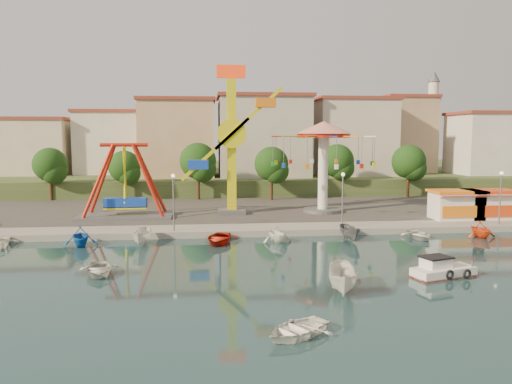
{
  "coord_description": "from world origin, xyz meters",
  "views": [
    {
      "loc": [
        -5.12,
        -33.2,
        9.31
      ],
      "look_at": [
        -0.23,
        14.0,
        4.0
      ],
      "focal_mm": 35.0,
      "sensor_mm": 36.0,
      "label": 1
    }
  ],
  "objects": [
    {
      "name": "ground",
      "position": [
        0.0,
        0.0,
        0.0
      ],
      "size": [
        200.0,
        200.0,
        0.0
      ],
      "primitive_type": "plane",
      "color": "#16363C",
      "rests_on": "ground"
    },
    {
      "name": "quay_deck",
      "position": [
        0.0,
        62.0,
        0.3
      ],
      "size": [
        200.0,
        100.0,
        0.6
      ],
      "primitive_type": "cube",
      "color": "#9E998E",
      "rests_on": "ground"
    },
    {
      "name": "asphalt_pad",
      "position": [
        0.0,
        30.0,
        0.6
      ],
      "size": [
        90.0,
        28.0,
        0.01
      ],
      "primitive_type": "cube",
      "color": "#4C4944",
      "rests_on": "quay_deck"
    },
    {
      "name": "hill_terrace",
      "position": [
        0.0,
        67.0,
        1.5
      ],
      "size": [
        200.0,
        60.0,
        3.0
      ],
      "primitive_type": "cube",
      "color": "#384C26",
      "rests_on": "ground"
    },
    {
      "name": "pirate_ship_ride",
      "position": [
        -13.64,
        21.32,
        4.39
      ],
      "size": [
        10.0,
        5.0,
        8.0
      ],
      "color": "#59595E",
      "rests_on": "quay_deck"
    },
    {
      "name": "kamikaze_tower",
      "position": [
        -1.69,
        22.45,
        8.44
      ],
      "size": [
        7.63,
        3.1,
        16.5
      ],
      "color": "#59595E",
      "rests_on": "quay_deck"
    },
    {
      "name": "wave_swinger",
      "position": [
        8.37,
        22.64,
        8.2
      ],
      "size": [
        11.6,
        11.6,
        10.4
      ],
      "color": "#59595E",
      "rests_on": "quay_deck"
    },
    {
      "name": "booth_left",
      "position": [
        21.32,
        16.49,
        2.16
      ],
      "size": [
        5.4,
        3.78,
        3.08
      ],
      "color": "white",
      "rests_on": "quay_deck"
    },
    {
      "name": "booth_mid",
      "position": [
        25.03,
        16.49,
        2.16
      ],
      "size": [
        5.4,
        3.78,
        3.08
      ],
      "color": "white",
      "rests_on": "quay_deck"
    },
    {
      "name": "lamp_post_1",
      "position": [
        -8.0,
        13.0,
        3.1
      ],
      "size": [
        0.14,
        0.14,
        5.0
      ],
      "primitive_type": "cylinder",
      "color": "#59595E",
      "rests_on": "quay_deck"
    },
    {
      "name": "lamp_post_2",
      "position": [
        8.0,
        13.0,
        3.1
      ],
      "size": [
        0.14,
        0.14,
        5.0
      ],
      "primitive_type": "cylinder",
      "color": "#59595E",
      "rests_on": "quay_deck"
    },
    {
      "name": "lamp_post_3",
      "position": [
        24.0,
        13.0,
        3.1
      ],
      "size": [
        0.14,
        0.14,
        5.0
      ],
      "primitive_type": "cylinder",
      "color": "#59595E",
      "rests_on": "quay_deck"
    },
    {
      "name": "tree_0",
      "position": [
        -26.0,
        36.98,
        5.47
      ],
      "size": [
        4.6,
        4.6,
        7.19
      ],
      "color": "#382314",
      "rests_on": "quay_deck"
    },
    {
      "name": "tree_1",
      "position": [
        -16.0,
        36.24,
        5.2
      ],
      "size": [
        4.35,
        4.35,
        6.8
      ],
      "color": "#382314",
      "rests_on": "quay_deck"
    },
    {
      "name": "tree_2",
      "position": [
        -6.0,
        35.81,
        5.92
      ],
      "size": [
        5.02,
        5.02,
        7.85
      ],
      "color": "#382314",
      "rests_on": "quay_deck"
    },
    {
      "name": "tree_3",
      "position": [
        4.0,
        34.36,
        5.55
      ],
      "size": [
        4.68,
        4.68,
        7.32
      ],
      "color": "#382314",
      "rests_on": "quay_deck"
    },
    {
      "name": "tree_4",
      "position": [
        14.0,
        37.35,
        5.75
      ],
      "size": [
        4.86,
        4.86,
        7.6
      ],
      "color": "#382314",
      "rests_on": "quay_deck"
    },
    {
      "name": "tree_5",
      "position": [
        24.0,
        35.54,
        5.71
      ],
      "size": [
        4.83,
        4.83,
        7.54
      ],
      "color": "#382314",
      "rests_on": "quay_deck"
    },
    {
      "name": "building_0",
      "position": [
        -33.37,
        46.06,
        8.93
      ],
      "size": [
        9.26,
        9.53,
        11.87
      ],
      "primitive_type": "cube",
      "color": "beige",
      "rests_on": "hill_terrace"
    },
    {
      "name": "building_1",
      "position": [
        -21.33,
        51.38,
        7.32
      ],
      "size": [
        12.33,
        9.01,
        8.63
      ],
      "primitive_type": "cube",
      "color": "silver",
      "rests_on": "hill_terrace"
    },
    {
      "name": "building_2",
      "position": [
        -8.19,
        51.96,
        8.62
      ],
      "size": [
        11.95,
        9.28,
        11.23
      ],
      "primitive_type": "cube",
      "color": "tan",
      "rests_on": "hill_terrace"
    },
    {
      "name": "building_3",
      "position": [
        5.6,
        48.8,
        7.6
      ],
      "size": [
        12.59,
        10.5,
        9.2
      ],
      "primitive_type": "cube",
      "color": "beige",
      "rests_on": "hill_terrace"
    },
    {
      "name": "building_4",
      "position": [
        19.07,
        52.2,
        7.62
      ],
      "size": [
        10.75,
        9.23,
        9.24
      ],
      "primitive_type": "cube",
      "color": "beige",
      "rests_on": "hill_terrace"
    },
    {
      "name": "building_5",
      "position": [
        32.37,
        50.33,
        8.61
      ],
      "size": [
        12.77,
        10.96,
        11.21
      ],
      "primitive_type": "cube",
      "color": "tan",
      "rests_on": "hill_terrace"
    },
    {
      "name": "building_6",
      "position": [
        44.15,
        48.77,
        9.18
      ],
      "size": [
        8.23,
        8.98,
        12.36
      ],
      "primitive_type": "cube",
      "color": "silver",
      "rests_on": "hill_terrace"
    },
    {
      "name": "minaret",
      "position": [
        36.0,
        54.0,
        12.55
      ],
      "size": [
        2.8,
        2.8,
        18.0
      ],
      "color": "silver",
      "rests_on": "hill_terrace"
    },
    {
      "name": "cabin_motorboat",
      "position": [
        10.52,
        -2.31,
        0.41
      ],
      "size": [
        4.6,
        2.8,
        1.52
      ],
      "rotation": [
        0.0,
        0.0,
        0.29
      ],
      "color": "white",
      "rests_on": "ground"
    },
    {
      "name": "rowboat_a",
      "position": [
        -12.32,
        0.61,
        0.37
      ],
      "size": [
        3.23,
        4.04,
        0.75
      ],
      "primitive_type": "imported",
      "rotation": [
        0.0,
        0.0,
        0.19
      ],
      "color": "silver",
      "rests_on": "ground"
    },
    {
      "name": "rowboat_b",
      "position": [
        -0.94,
        -11.13,
        0.37
      ],
      "size": [
        4.35,
        4.1,
        0.73
      ],
      "primitive_type": "imported",
      "rotation": [
        0.0,
        0.0,
        -0.96
      ],
      "color": "white",
      "rests_on": "ground"
    },
    {
      "name": "skiff",
      "position": [
        3.02,
        -4.99,
        0.85
      ],
      "size": [
        2.58,
        4.64,
        1.69
      ],
      "primitive_type": "imported",
      "rotation": [
        0.0,
        0.0,
        -0.22
      ],
      "color": "silver",
      "rests_on": "ground"
    },
    {
      "name": "moored_boat_1",
      "position": [
        -15.69,
        9.8,
        0.88
      ],
      "size": [
        3.62,
        3.95,
        1.75
      ],
      "primitive_type": "imported",
      "rotation": [
        0.0,
        0.0,
        0.25
      ],
      "color": "blue",
      "rests_on": "ground"
    },
    {
      "name": "moored_boat_2",
      "position": [
        -10.52,
        9.8,
        0.71
      ],
      "size": [
        1.69,
        3.79,
        1.42
      ],
      "primitive_type": "imported",
      "rotation": [
        0.0,
        0.0,
        -0.08
      ],
      "color": "silver",
      "rests_on": "ground"
    },
    {
      "name": "moored_boat_3",
      "position": [
        -3.93,
        9.8,
        0.44
      ],
      "size": [
        3.94,
        4.83,
        0.88
      ],
      "primitive_type": "imported",
      "rotation": [
        0.0,
        0.0,
        -0.24
      ],
      "color": "#AB1D0D",
      "rests_on": "ground"
    },
    {
      "name": "moored_boat_4",
      "position": [
        1.19,
        9.8,
        0.79
      ],
      "size": [
        3.29,
        3.58,
        1.58
      ],
      "primitive_type": "imported",
      "rotation": [
        0.0,
        0.0,
        0.27
      ],
      "color": "white",
      "rests_on": "ground"
    },
    {
      "name": "moored_boat_5",
      "position": [
        7.83,
        9.8,
        0.69
      ],
      "size": [
        1.55,
        3.64,
        1.38
      ],
      "primitive_type": "imported",
      "rotation": [
        0.0,
        0.0,
        0.06
      ],
      "color": "#57575C",
      "rests_on": "ground"
    },
    {
      "name": "moored_boat_6",
      "position": [
        14.35,
        9.8,
        0.38
      ],
      "size": [
        2.64,
        3.68,
        0.76
      ],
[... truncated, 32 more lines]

